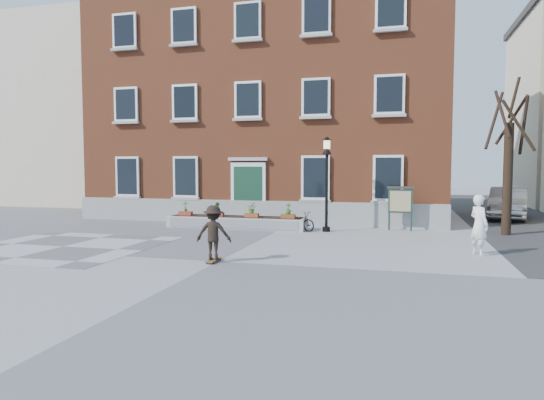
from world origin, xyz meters
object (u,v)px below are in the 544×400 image
(notice_board, at_px, (400,201))
(skateboarder, at_px, (214,233))
(bicycle, at_px, (299,221))
(parked_car, at_px, (508,203))
(lamp_post, at_px, (327,170))
(bystander, at_px, (479,225))

(notice_board, relative_size, skateboarder, 1.16)
(bicycle, bearing_deg, parked_car, -29.44)
(bicycle, relative_size, skateboarder, 0.96)
(bicycle, xyz_separation_m, notice_board, (4.12, 1.16, 0.85))
(parked_car, distance_m, lamp_post, 11.19)
(lamp_post, distance_m, skateboarder, 7.72)
(bicycle, height_order, parked_car, parked_car)
(skateboarder, bearing_deg, lamp_post, 73.95)
(lamp_post, xyz_separation_m, notice_board, (2.95, 1.08, -1.28))
(bicycle, xyz_separation_m, skateboarder, (-0.92, -7.15, 0.43))
(lamp_post, bearing_deg, bystander, -37.37)
(parked_car, relative_size, notice_board, 2.66)
(lamp_post, bearing_deg, notice_board, 20.06)
(parked_car, relative_size, skateboarder, 3.07)
(bicycle, xyz_separation_m, parked_car, (9.47, 7.38, 0.41))
(skateboarder, bearing_deg, bystander, 23.21)
(skateboarder, bearing_deg, notice_board, 58.80)
(bystander, bearing_deg, bicycle, 25.26)
(lamp_post, height_order, skateboarder, lamp_post)
(lamp_post, bearing_deg, bicycle, -175.91)
(bicycle, bearing_deg, bystander, -98.92)
(parked_car, bearing_deg, skateboarder, -112.85)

